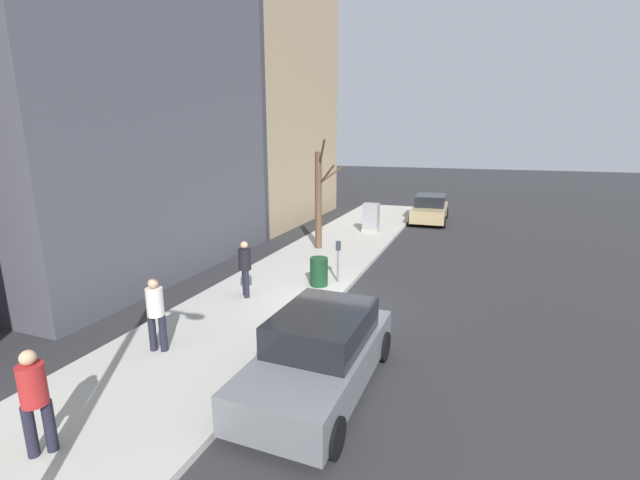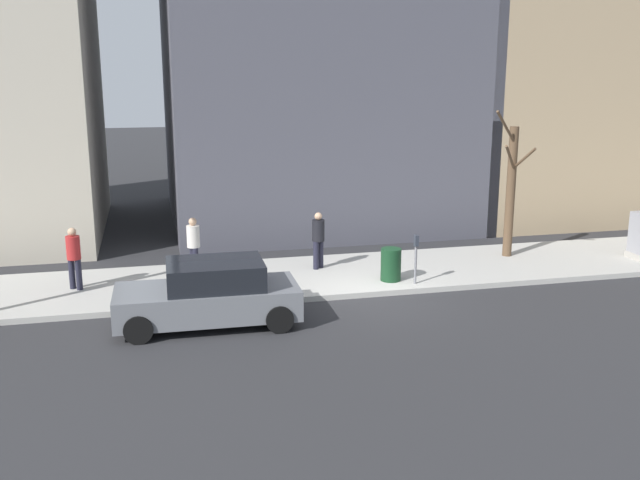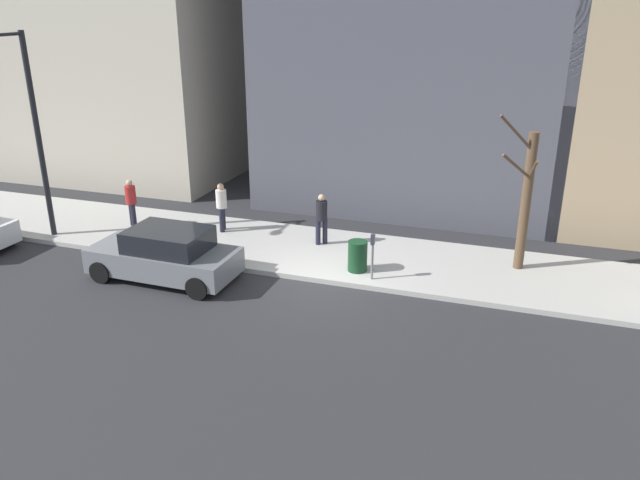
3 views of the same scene
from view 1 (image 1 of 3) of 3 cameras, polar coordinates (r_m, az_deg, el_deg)
The scene contains 12 objects.
ground_plane at distance 12.62m, azimuth 2.31°, elevation -8.39°, with size 120.00×120.00×0.00m, color #2B2B2D.
sidewalk at distance 13.31m, azimuth -5.94°, elevation -6.92°, with size 4.00×36.00×0.15m, color #B2AFA8.
parked_car_tan at distance 25.24m, azimuth 14.45°, elevation 4.02°, with size 2.05×4.26×1.52m.
parked_car_grey at distance 8.35m, azimuth 0.01°, elevation -14.85°, with size 1.99×4.24×1.52m.
parking_meter at distance 13.70m, azimuth 2.43°, elevation -2.28°, with size 0.14×0.10×1.35m.
utility_box at distance 21.21m, azimuth 6.81°, elevation 2.93°, with size 0.83×0.61×1.43m.
bare_tree at distance 17.69m, azimuth -0.13°, elevation 5.56°, with size 1.18×1.12×4.54m.
trash_bin at distance 13.46m, azimuth -0.14°, elevation -4.24°, with size 0.56×0.56×0.90m, color #14381E.
pedestrian_near_meter at distance 12.60m, azimuth -9.97°, elevation -3.38°, with size 0.36×0.36×1.66m.
pedestrian_midblock at distance 9.94m, azimuth -21.07°, elevation -8.75°, with size 0.39×0.36×1.66m.
pedestrian_far_corner at distance 7.69m, azimuth -33.79°, elevation -16.96°, with size 0.36×0.36×1.66m.
office_tower_left at distance 26.92m, azimuth -12.87°, elevation 23.53°, with size 10.26×10.26×19.08m, color tan.
Camera 1 is at (-3.66, 11.12, 4.69)m, focal length 24.00 mm.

